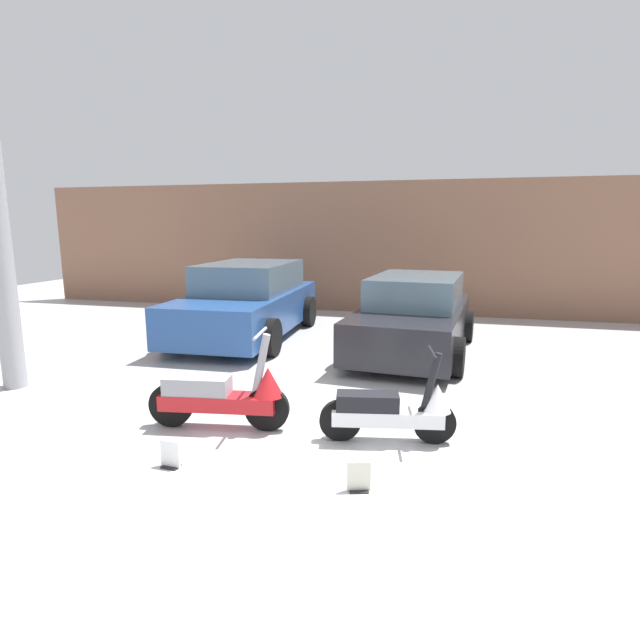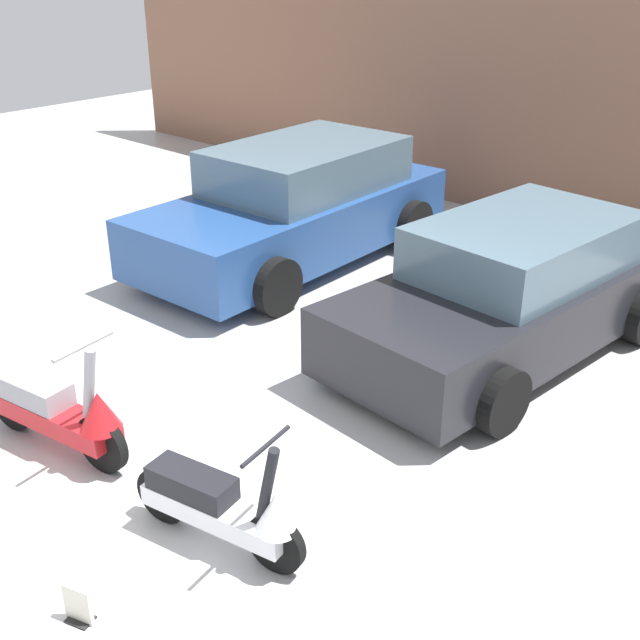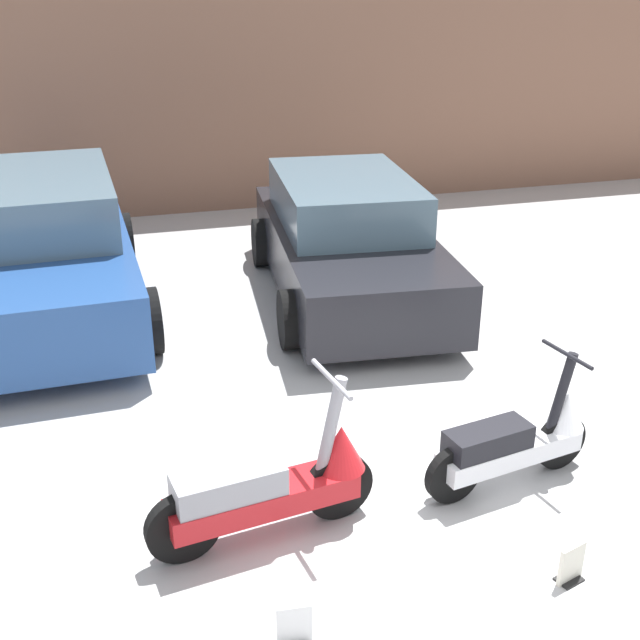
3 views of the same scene
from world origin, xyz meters
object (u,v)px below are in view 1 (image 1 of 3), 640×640
Objects in this scene: placard_near_left_scooter at (171,455)px; placard_near_right_scooter at (359,478)px; scooter_front_left at (224,394)px; scooter_front_right at (393,410)px; car_rear_left at (248,302)px; car_rear_center at (414,316)px; support_column_side at (2,269)px.

placard_near_left_scooter is 1.75m from placard_near_right_scooter.
placard_near_left_scooter is 1.00× the size of placard_near_right_scooter.
scooter_front_right is at bearing -4.99° from scooter_front_left.
car_rear_left is 16.76× the size of placard_near_left_scooter.
scooter_front_left is 1.82m from scooter_front_right.
placard_near_right_scooter is at bearing -37.87° from scooter_front_left.
support_column_side is (-5.16, -3.36, 0.99)m from car_rear_center.
support_column_side is at bearing -28.42° from car_rear_left.
car_rear_left reaches higher than placard_near_right_scooter.
scooter_front_left is 0.39× the size of car_rear_center.
scooter_front_right is 2.21m from placard_near_left_scooter.
support_column_side is at bearing 163.38° from placard_near_right_scooter.
scooter_front_left is 6.00× the size of placard_near_right_scooter.
scooter_front_right is 5.31× the size of placard_near_left_scooter.
scooter_front_left is 1.13× the size of scooter_front_right.
scooter_front_right is at bearing 6.25° from car_rear_center.
scooter_front_right is 1.08m from placard_near_right_scooter.
scooter_front_right is 0.32× the size of car_rear_left.
scooter_front_left reaches higher than scooter_front_right.
support_column_side reaches higher than car_rear_left.
scooter_front_right is at bearing -5.16° from support_column_side.
placard_near_left_scooter is at bearing -104.45° from scooter_front_left.
car_rear_left is at bearing -92.34° from car_rear_center.
placard_near_left_scooter is at bearing 13.11° from car_rear_left.
car_rear_left is 4.32m from support_column_side.
scooter_front_right is 5.31× the size of placard_near_right_scooter.
support_column_side reaches higher than placard_near_right_scooter.
placard_near_right_scooter is (3.20, -5.30, -0.58)m from car_rear_left.
car_rear_left is 3.32m from car_rear_center.
support_column_side is at bearing 164.33° from scooter_front_right.
car_rear_center is 1.24× the size of support_column_side.
car_rear_center is at bearing 33.04° from support_column_side.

